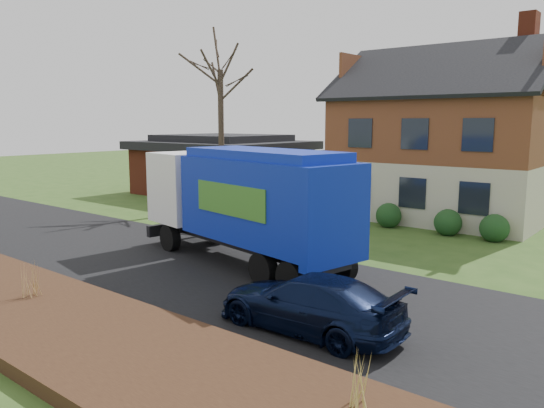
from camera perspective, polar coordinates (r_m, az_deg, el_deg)
The scene contains 11 objects.
ground at distance 16.47m, azimuth -7.01°, elevation -7.12°, with size 120.00×120.00×0.00m, color #2E4B19.
road at distance 16.47m, azimuth -7.01°, elevation -7.08°, with size 80.00×7.00×0.02m, color black.
mulch_verge at distance 13.48m, azimuth -23.72°, elevation -10.80°, with size 80.00×3.50×0.30m, color black.
main_house at distance 26.79m, azimuth 17.32°, elevation 7.43°, with size 12.95×8.95×9.26m.
ranch_house at distance 33.62m, azimuth -5.39°, elevation 4.22°, with size 9.80×8.20×3.70m.
garbage_truck at distance 16.61m, azimuth -2.87°, elevation 0.59°, with size 8.90×3.92×3.69m.
silver_sedan at distance 23.03m, azimuth -6.18°, elevation -0.61°, with size 1.57×4.51×1.49m, color #B1B3BA.
navy_wagon at distance 11.72m, azimuth 4.03°, elevation -10.56°, with size 1.75×4.30×1.25m, color black.
tree_front_west at distance 27.97m, azimuth -5.62°, elevation 16.31°, with size 3.33×3.33×9.90m.
grass_clump_mid at distance 14.25m, azimuth -24.42°, elevation -7.38°, with size 0.30×0.25×0.85m.
grass_clump_east at distance 8.29m, azimuth 9.62°, elevation -18.39°, with size 0.35×0.29×0.87m.
Camera 1 is at (11.43, -10.96, 4.52)m, focal length 35.00 mm.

